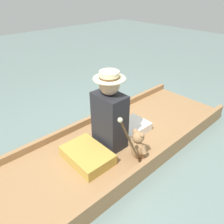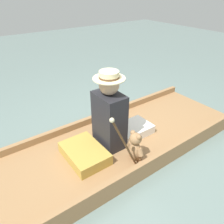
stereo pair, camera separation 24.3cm
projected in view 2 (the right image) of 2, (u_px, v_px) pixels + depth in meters
ground_plane at (122, 147)px, 2.79m from camera, size 16.00×16.00×0.00m
punt_boat at (122, 142)px, 2.76m from camera, size 1.14×3.20×0.22m
seat_cushion at (85, 153)px, 2.39m from camera, size 0.54×0.38×0.13m
seated_person at (114, 117)px, 2.49m from camera, size 0.37×0.77×0.92m
teddy_bear at (135, 147)px, 2.32m from camera, size 0.25×0.15×0.36m
wine_glass at (119, 115)px, 3.09m from camera, size 0.07×0.07×0.08m
walking_cane at (123, 141)px, 2.00m from camera, size 0.04×0.36×0.73m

